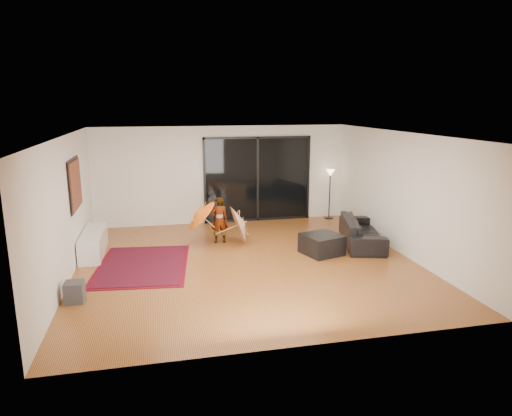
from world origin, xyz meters
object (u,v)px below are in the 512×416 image
object	(u,v)px
media_console	(93,242)
ottoman	(322,244)
child	(219,220)
sofa	(362,231)

from	to	relation	value
media_console	ottoman	xyz separation A→B (m)	(5.00, -1.14, -0.03)
media_console	child	world-z (taller)	child
media_console	sofa	xyz separation A→B (m)	(6.20, -0.64, 0.06)
media_console	child	size ratio (longest dim) A/B	1.60
sofa	child	bearing A→B (deg)	91.80
sofa	ottoman	distance (m)	1.30
ottoman	child	distance (m)	2.52
media_console	ottoman	bearing A→B (deg)	-13.12
ottoman	child	bearing A→B (deg)	147.98
ottoman	child	xyz separation A→B (m)	(-2.12, 1.33, 0.34)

